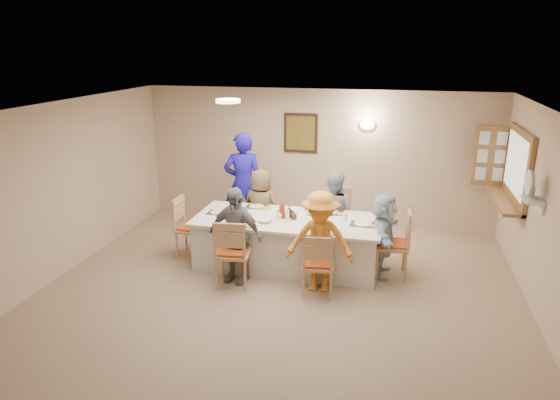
% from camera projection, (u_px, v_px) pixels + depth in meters
% --- Properties ---
extents(ground, '(7.00, 7.00, 0.00)m').
position_uv_depth(ground, '(270.00, 311.00, 6.36)').
color(ground, '#90775E').
extents(room_walls, '(7.00, 7.00, 7.00)m').
position_uv_depth(room_walls, '(269.00, 198.00, 5.91)').
color(room_walls, '#C7AA90').
rests_on(room_walls, ground).
extents(wall_picture, '(0.62, 0.05, 0.72)m').
position_uv_depth(wall_picture, '(301.00, 133.00, 9.13)').
color(wall_picture, '#372313').
rests_on(wall_picture, room_walls).
extents(wall_sconce, '(0.26, 0.09, 0.18)m').
position_uv_depth(wall_sconce, '(367.00, 125.00, 8.79)').
color(wall_sconce, white).
rests_on(wall_sconce, room_walls).
extents(ceiling_light, '(0.36, 0.36, 0.05)m').
position_uv_depth(ceiling_light, '(228.00, 101.00, 7.23)').
color(ceiling_light, white).
rests_on(ceiling_light, room_walls).
extents(serving_hatch, '(0.06, 1.50, 1.15)m').
position_uv_depth(serving_hatch, '(518.00, 167.00, 7.43)').
color(serving_hatch, olive).
rests_on(serving_hatch, room_walls).
extents(hatch_sill, '(0.30, 1.50, 0.05)m').
position_uv_depth(hatch_sill, '(504.00, 200.00, 7.62)').
color(hatch_sill, olive).
rests_on(hatch_sill, room_walls).
extents(shutter_door, '(0.55, 0.04, 1.00)m').
position_uv_depth(shutter_door, '(491.00, 156.00, 8.20)').
color(shutter_door, olive).
rests_on(shutter_door, room_walls).
extents(fan_shelf, '(0.22, 0.36, 0.03)m').
position_uv_depth(fan_shelf, '(533.00, 200.00, 6.23)').
color(fan_shelf, white).
rests_on(fan_shelf, room_walls).
extents(desk_fan, '(0.30, 0.30, 0.28)m').
position_uv_depth(desk_fan, '(532.00, 188.00, 6.19)').
color(desk_fan, '#A5A5A8').
rests_on(desk_fan, fan_shelf).
extents(dining_table, '(2.79, 1.18, 0.76)m').
position_uv_depth(dining_table, '(287.00, 242.00, 7.59)').
color(dining_table, beige).
rests_on(dining_table, ground).
extents(chair_back_left, '(0.48, 0.48, 0.89)m').
position_uv_depth(chair_back_left, '(263.00, 218.00, 8.44)').
color(chair_back_left, tan).
rests_on(chair_back_left, ground).
extents(chair_back_right, '(0.56, 0.56, 1.03)m').
position_uv_depth(chair_back_right, '(334.00, 220.00, 8.16)').
color(chair_back_right, tan).
rests_on(chair_back_right, ground).
extents(chair_front_left, '(0.53, 0.53, 1.00)m').
position_uv_depth(chair_front_left, '(233.00, 251.00, 6.94)').
color(chair_front_left, tan).
rests_on(chair_front_left, ground).
extents(chair_front_right, '(0.48, 0.48, 0.90)m').
position_uv_depth(chair_front_right, '(318.00, 263.00, 6.69)').
color(chair_front_right, tan).
rests_on(chair_front_right, ground).
extents(chair_left_end, '(0.48, 0.48, 0.98)m').
position_uv_depth(chair_left_end, '(192.00, 227.00, 7.90)').
color(chair_left_end, tan).
rests_on(chair_left_end, ground).
extents(chair_right_end, '(0.51, 0.51, 1.01)m').
position_uv_depth(chair_right_end, '(392.00, 243.00, 7.21)').
color(chair_right_end, tan).
rests_on(chair_right_end, ground).
extents(diner_back_left, '(0.77, 0.61, 1.32)m').
position_uv_depth(diner_back_left, '(261.00, 208.00, 8.27)').
color(diner_back_left, brown).
rests_on(diner_back_left, ground).
extents(diner_back_right, '(0.78, 0.67, 1.34)m').
position_uv_depth(diner_back_right, '(333.00, 213.00, 8.00)').
color(diner_back_right, '#9295B1').
rests_on(diner_back_right, ground).
extents(diner_front_left, '(0.95, 0.66, 1.40)m').
position_uv_depth(diner_front_left, '(235.00, 235.00, 6.99)').
color(diner_front_left, gray).
rests_on(diner_front_left, ground).
extents(diner_front_right, '(0.98, 0.63, 1.42)m').
position_uv_depth(diner_front_right, '(320.00, 242.00, 6.73)').
color(diner_front_right, orange).
rests_on(diner_front_right, ground).
extents(diner_right_end, '(1.18, 0.46, 1.24)m').
position_uv_depth(diner_right_end, '(383.00, 235.00, 7.20)').
color(diner_right_end, '#AECAE1').
rests_on(diner_right_end, ground).
extents(caregiver, '(0.91, 0.81, 1.84)m').
position_uv_depth(caregiver, '(243.00, 184.00, 8.73)').
color(caregiver, '#1B12A5').
rests_on(caregiver, ground).
extents(placemat_fl, '(0.35, 0.26, 0.01)m').
position_uv_depth(placemat_fl, '(241.00, 225.00, 7.22)').
color(placemat_fl, '#472B19').
rests_on(placemat_fl, dining_table).
extents(plate_fl, '(0.23, 0.23, 0.01)m').
position_uv_depth(plate_fl, '(241.00, 224.00, 7.21)').
color(plate_fl, white).
rests_on(plate_fl, dining_table).
extents(napkin_fl, '(0.14, 0.14, 0.01)m').
position_uv_depth(napkin_fl, '(252.00, 226.00, 7.13)').
color(napkin_fl, gold).
rests_on(napkin_fl, dining_table).
extents(placemat_fr, '(0.32, 0.24, 0.01)m').
position_uv_depth(placemat_fr, '(323.00, 231.00, 6.95)').
color(placemat_fr, '#472B19').
rests_on(placemat_fr, dining_table).
extents(plate_fr, '(0.23, 0.23, 0.01)m').
position_uv_depth(plate_fr, '(323.00, 231.00, 6.95)').
color(plate_fr, white).
rests_on(plate_fr, dining_table).
extents(napkin_fr, '(0.14, 0.14, 0.01)m').
position_uv_depth(napkin_fr, '(335.00, 233.00, 6.86)').
color(napkin_fr, gold).
rests_on(napkin_fr, dining_table).
extents(placemat_bl, '(0.34, 0.26, 0.01)m').
position_uv_depth(placemat_bl, '(257.00, 207.00, 8.00)').
color(placemat_bl, '#472B19').
rests_on(placemat_bl, dining_table).
extents(plate_bl, '(0.23, 0.23, 0.01)m').
position_uv_depth(plate_bl, '(257.00, 206.00, 7.99)').
color(plate_bl, white).
rests_on(plate_bl, dining_table).
extents(napkin_bl, '(0.14, 0.14, 0.01)m').
position_uv_depth(napkin_bl, '(267.00, 208.00, 7.91)').
color(napkin_bl, gold).
rests_on(napkin_bl, dining_table).
extents(placemat_br, '(0.36, 0.27, 0.01)m').
position_uv_depth(placemat_br, '(331.00, 212.00, 7.73)').
color(placemat_br, '#472B19').
rests_on(placemat_br, dining_table).
extents(plate_br, '(0.24, 0.24, 0.01)m').
position_uv_depth(plate_br, '(331.00, 212.00, 7.73)').
color(plate_br, white).
rests_on(plate_br, dining_table).
extents(napkin_br, '(0.14, 0.14, 0.01)m').
position_uv_depth(napkin_br, '(342.00, 214.00, 7.64)').
color(napkin_br, gold).
rests_on(napkin_br, dining_table).
extents(placemat_le, '(0.34, 0.25, 0.01)m').
position_uv_depth(placemat_le, '(218.00, 213.00, 7.72)').
color(placemat_le, '#472B19').
rests_on(placemat_le, dining_table).
extents(plate_le, '(0.23, 0.23, 0.01)m').
position_uv_depth(plate_le, '(218.00, 212.00, 7.71)').
color(plate_le, white).
rests_on(plate_le, dining_table).
extents(napkin_le, '(0.14, 0.14, 0.01)m').
position_uv_depth(napkin_le, '(228.00, 214.00, 7.63)').
color(napkin_le, gold).
rests_on(napkin_le, dining_table).
extents(placemat_re, '(0.36, 0.27, 0.01)m').
position_uv_depth(placemat_re, '(363.00, 224.00, 7.23)').
color(placemat_re, '#472B19').
rests_on(placemat_re, dining_table).
extents(plate_re, '(0.26, 0.26, 0.02)m').
position_uv_depth(plate_re, '(363.00, 224.00, 7.22)').
color(plate_re, white).
rests_on(plate_re, dining_table).
extents(napkin_re, '(0.13, 0.13, 0.01)m').
position_uv_depth(napkin_re, '(375.00, 226.00, 7.14)').
color(napkin_re, gold).
rests_on(napkin_re, dining_table).
extents(teacup_a, '(0.14, 0.14, 0.08)m').
position_uv_depth(teacup_a, '(228.00, 220.00, 7.31)').
color(teacup_a, white).
rests_on(teacup_a, dining_table).
extents(teacup_b, '(0.14, 0.14, 0.09)m').
position_uv_depth(teacup_b, '(322.00, 207.00, 7.88)').
color(teacup_b, white).
rests_on(teacup_b, dining_table).
extents(bowl_a, '(0.33, 0.33, 0.05)m').
position_uv_depth(bowl_a, '(265.00, 220.00, 7.32)').
color(bowl_a, white).
rests_on(bowl_a, dining_table).
extents(bowl_b, '(0.20, 0.20, 0.05)m').
position_uv_depth(bowl_b, '(311.00, 213.00, 7.64)').
color(bowl_b, white).
rests_on(bowl_b, dining_table).
extents(condiment_ketchup, '(0.13, 0.13, 0.26)m').
position_uv_depth(condiment_ketchup, '(282.00, 210.00, 7.46)').
color(condiment_ketchup, '#A3230D').
rests_on(condiment_ketchup, dining_table).
extents(condiment_brown, '(0.14, 0.14, 0.18)m').
position_uv_depth(condiment_brown, '(289.00, 211.00, 7.51)').
color(condiment_brown, '#452112').
rests_on(condiment_brown, dining_table).
extents(condiment_malt, '(0.15, 0.15, 0.13)m').
position_uv_depth(condiment_malt, '(294.00, 215.00, 7.43)').
color(condiment_malt, '#452112').
rests_on(condiment_malt, dining_table).
extents(drinking_glass, '(0.07, 0.07, 0.10)m').
position_uv_depth(drinking_glass, '(279.00, 213.00, 7.54)').
color(drinking_glass, silver).
rests_on(drinking_glass, dining_table).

